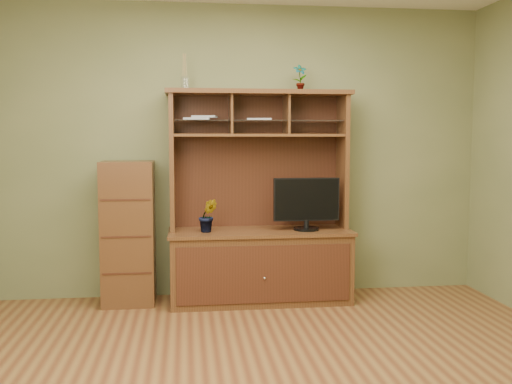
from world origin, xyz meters
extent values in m
cube|color=brown|center=(0.00, 0.00, -0.01)|extent=(4.50, 4.00, 0.02)
cube|color=#5D643B|center=(0.00, 2.01, 1.35)|extent=(4.50, 0.02, 2.70)
cube|color=#5D643B|center=(0.00, -2.01, 1.35)|extent=(4.50, 0.02, 2.70)
cube|color=#462714|center=(0.11, 1.71, 0.31)|extent=(1.60, 0.55, 0.62)
cube|color=#361B0E|center=(0.11, 1.42, 0.31)|extent=(1.50, 0.01, 0.50)
sphere|color=silver|center=(0.11, 1.41, 0.28)|extent=(0.02, 0.02, 0.02)
cube|color=#462714|center=(0.11, 1.71, 0.64)|extent=(1.64, 0.59, 0.03)
cube|color=#462714|center=(-0.67, 1.80, 1.27)|extent=(0.04, 0.35, 1.25)
cube|color=#462714|center=(0.89, 1.80, 1.27)|extent=(0.04, 0.35, 1.25)
cube|color=#361B0E|center=(0.11, 1.97, 1.27)|extent=(1.52, 0.02, 1.25)
cube|color=#462714|center=(0.11, 1.80, 1.88)|extent=(1.66, 0.40, 0.04)
cube|color=#462714|center=(0.11, 1.80, 1.50)|extent=(1.52, 0.32, 0.02)
cube|color=#462714|center=(-0.14, 1.80, 1.69)|extent=(0.02, 0.31, 0.35)
cube|color=#462714|center=(0.36, 1.80, 1.69)|extent=(0.02, 0.31, 0.35)
cube|color=silver|center=(0.11, 1.79, 1.63)|extent=(1.50, 0.27, 0.01)
cylinder|color=black|center=(0.52, 1.65, 0.66)|extent=(0.23, 0.23, 0.02)
cylinder|color=black|center=(0.52, 1.65, 0.71)|extent=(0.05, 0.05, 0.07)
cube|color=black|center=(0.52, 1.65, 0.93)|extent=(0.59, 0.05, 0.39)
imported|color=#295C1F|center=(-0.36, 1.65, 0.80)|extent=(0.16, 0.13, 0.29)
imported|color=#3A6222|center=(0.49, 1.80, 2.02)|extent=(0.13, 0.10, 0.24)
cylinder|color=silver|center=(-0.55, 1.80, 1.96)|extent=(0.06, 0.06, 0.11)
cylinder|color=#A28651|center=(-0.55, 1.80, 2.11)|extent=(0.04, 0.04, 0.20)
cube|color=#A3A2A7|center=(-0.45, 1.80, 1.64)|extent=(0.24, 0.19, 0.02)
cube|color=#A3A2A7|center=(-0.38, 1.80, 1.66)|extent=(0.24, 0.20, 0.02)
cube|color=#A3A2A7|center=(0.12, 1.80, 1.64)|extent=(0.24, 0.20, 0.02)
cube|color=#462714|center=(-1.06, 1.78, 0.64)|extent=(0.45, 0.41, 1.27)
cube|color=#361B0E|center=(-1.06, 1.57, 0.32)|extent=(0.41, 0.01, 0.02)
cube|color=#361B0E|center=(-1.06, 1.57, 0.64)|extent=(0.41, 0.01, 0.01)
cube|color=#361B0E|center=(-1.06, 1.57, 0.95)|extent=(0.41, 0.01, 0.01)
camera|label=1|loc=(-0.55, -3.33, 1.47)|focal=40.00mm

